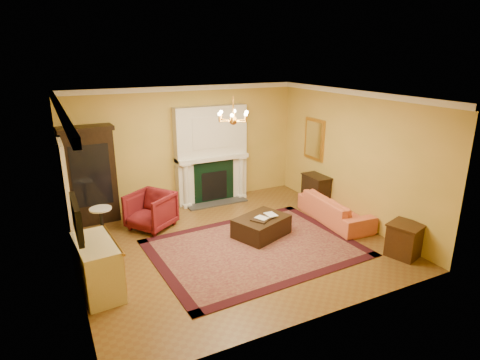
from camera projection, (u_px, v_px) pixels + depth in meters
floor at (234, 244)px, 8.29m from camera, size 6.00×5.50×0.02m
ceiling at (233, 96)px, 7.37m from camera, size 6.00×5.50×0.02m
wall_back at (187, 146)px, 10.19m from camera, size 6.00×0.02×3.00m
wall_front at (321, 226)px, 5.48m from camera, size 6.00×0.02×3.00m
wall_left at (68, 198)px, 6.55m from camera, size 0.02×5.50×3.00m
wall_right at (353, 157)px, 9.12m from camera, size 0.02×5.50×3.00m
fireplace at (211, 157)px, 10.37m from camera, size 1.90×0.70×2.50m
crown_molding at (213, 95)px, 8.21m from camera, size 6.00×5.50×0.12m
doorway at (67, 193)px, 8.16m from camera, size 0.08×1.05×2.10m
tv_panel at (77, 219)px, 6.11m from camera, size 0.09×0.95×0.58m
gilt_mirror at (314, 139)px, 10.24m from camera, size 0.06×0.76×1.05m
chandelier at (233, 117)px, 7.50m from camera, size 0.63×0.55×0.53m
oriental_rug at (255, 248)px, 8.08m from camera, size 4.12×3.18×0.02m
china_cabinet at (90, 177)px, 9.06m from camera, size 1.09×0.54×2.14m
wingback_armchair at (151, 209)px, 8.90m from camera, size 1.18×1.19×0.91m
pedestal_table at (102, 223)px, 8.15m from camera, size 0.44×0.44×0.78m
commode at (98, 267)px, 6.51m from camera, size 0.66×1.23×0.89m
coral_sofa at (335, 205)px, 9.28m from camera, size 0.72×2.06×0.79m
end_table at (404, 241)px, 7.71m from camera, size 0.68×0.68×0.63m
console_table at (316, 192)px, 10.18m from camera, size 0.41×0.71×0.79m
leather_ottoman at (261, 226)px, 8.57m from camera, size 1.31×1.14×0.41m
ottoman_tray at (262, 219)px, 8.41m from camera, size 0.55×0.52×0.03m
book_a at (259, 214)px, 8.26m from camera, size 0.19×0.10×0.26m
book_b at (267, 210)px, 8.47m from camera, size 0.21×0.02×0.28m
topiary_left at (189, 150)px, 10.00m from camera, size 0.15×0.15×0.41m
topiary_right at (231, 145)px, 10.49m from camera, size 0.15×0.15×0.40m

